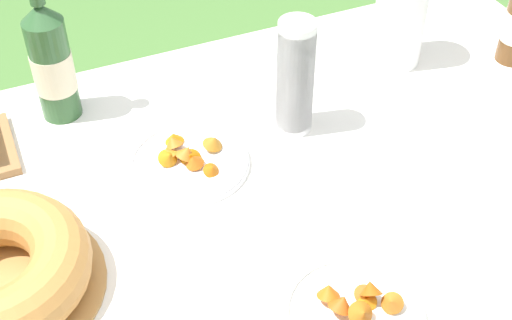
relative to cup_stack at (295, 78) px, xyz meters
name	(u,v)px	position (x,y,z in m)	size (l,w,h in m)	color
garden_table	(292,243)	(-0.11, -0.22, -0.19)	(1.58, 1.15, 0.73)	brown
tablecloth	(293,223)	(-0.11, -0.22, -0.13)	(1.59, 1.16, 0.10)	white
cup_stack	(295,78)	(0.00, 0.00, 0.00)	(0.07, 0.07, 0.24)	white
cider_bottle_green	(51,62)	(-0.41, 0.23, 0.01)	(0.08, 0.08, 0.33)	#2D562D
snack_plate_near	(189,160)	(-0.23, -0.02, -0.11)	(0.23, 0.23, 0.05)	white
snack_plate_left	(355,312)	(-0.11, -0.45, -0.11)	(0.22, 0.22, 0.06)	white
paper_towel_roll	(401,8)	(0.31, 0.12, 0.01)	(0.11, 0.11, 0.26)	white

